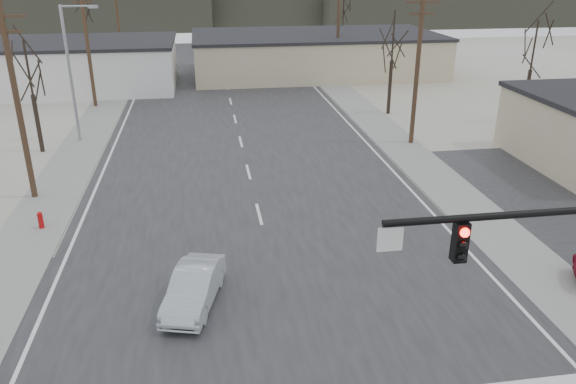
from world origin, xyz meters
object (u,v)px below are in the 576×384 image
(car_far_b, at_px, (206,49))
(car_parked_dark_a, at_px, (567,157))
(car_far_a, at_px, (257,61))
(sedan_crossing, at_px, (194,287))
(fire_hydrant, at_px, (41,220))

(car_far_b, relative_size, car_parked_dark_a, 1.18)
(car_far_a, xyz_separation_m, car_parked_dark_a, (15.02, -35.56, -0.19))
(car_far_a, distance_m, car_parked_dark_a, 38.61)
(sedan_crossing, xyz_separation_m, car_far_b, (1.45, 57.53, 0.09))
(sedan_crossing, height_order, car_parked_dark_a, sedan_crossing)
(fire_hydrant, distance_m, car_far_a, 41.92)
(fire_hydrant, bearing_deg, car_far_b, 80.35)
(car_far_a, height_order, car_far_b, car_far_a)
(fire_hydrant, distance_m, car_far_b, 50.87)
(sedan_crossing, distance_m, car_far_b, 57.55)
(car_far_b, xyz_separation_m, car_parked_dark_a, (20.69, -46.27, -0.13))
(car_far_a, bearing_deg, sedan_crossing, 84.04)
(sedan_crossing, height_order, car_far_b, car_far_b)
(sedan_crossing, distance_m, car_far_a, 47.37)
(car_far_a, distance_m, car_far_b, 12.11)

